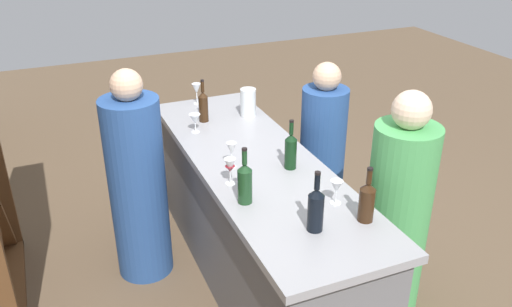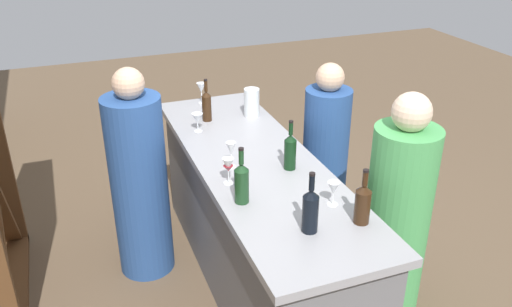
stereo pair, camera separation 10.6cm
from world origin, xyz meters
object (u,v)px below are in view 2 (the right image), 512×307
object	(u,v)px
wine_bottle_second_right_dark_green	(290,151)
wine_glass_near_right	(231,149)
wine_glass_near_center	(201,88)
person_left_guest	(397,218)
wine_bottle_rightmost_amber_brown	(207,105)
water_pitcher	(252,102)
wine_glass_far_left	(197,119)
wine_bottle_second_left_near_black	(310,209)
person_right_guest	(139,184)
wine_bottle_leftmost_amber_brown	(363,203)
wine_glass_far_center	(228,166)
wine_glass_near_left	(333,189)
person_center_guest	(325,162)
wine_bottle_center_olive_green	(242,182)

from	to	relation	value
wine_bottle_second_right_dark_green	wine_glass_near_right	world-z (taller)	wine_bottle_second_right_dark_green
wine_glass_near_center	person_left_guest	xyz separation A→B (m)	(-1.63, -0.78, -0.40)
wine_bottle_rightmost_amber_brown	water_pitcher	world-z (taller)	wine_bottle_rightmost_amber_brown
person_left_guest	wine_glass_far_left	bearing A→B (deg)	-35.86
wine_bottle_second_left_near_black	person_right_guest	bearing A→B (deg)	27.43
wine_bottle_leftmost_amber_brown	wine_bottle_second_left_near_black	distance (m)	0.28
wine_glass_near_right	water_pitcher	distance (m)	0.84
wine_glass_far_center	wine_glass_near_left	bearing A→B (deg)	-133.03
wine_glass_near_left	wine_glass_near_right	xyz separation A→B (m)	(0.61, 0.37, 0.02)
wine_glass_near_center	person_center_guest	xyz separation A→B (m)	(-0.76, -0.73, -0.43)
water_pitcher	person_left_guest	world-z (taller)	person_left_guest
wine_bottle_center_olive_green	wine_bottle_second_right_dark_green	bearing A→B (deg)	-56.84
water_pitcher	person_left_guest	distance (m)	1.39
person_center_guest	person_right_guest	distance (m)	1.37
wine_bottle_rightmost_amber_brown	wine_glass_far_left	xyz separation A→B (m)	(-0.17, 0.12, -0.02)
wine_bottle_second_left_near_black	wine_glass_near_left	bearing A→B (deg)	-51.62
wine_bottle_leftmost_amber_brown	wine_bottle_rightmost_amber_brown	distance (m)	1.62
wine_bottle_rightmost_amber_brown	water_pitcher	bearing A→B (deg)	-94.88
wine_glass_far_center	person_center_guest	world-z (taller)	person_center_guest
wine_bottle_second_right_dark_green	wine_bottle_center_olive_green	bearing A→B (deg)	123.16
wine_bottle_second_left_near_black	wine_bottle_rightmost_amber_brown	distance (m)	1.56
wine_bottle_second_right_dark_green	wine_bottle_rightmost_amber_brown	world-z (taller)	wine_bottle_rightmost_amber_brown
wine_bottle_center_olive_green	person_right_guest	xyz separation A→B (m)	(0.89, 0.43, -0.40)
wine_glass_far_left	wine_glass_near_right	bearing A→B (deg)	-175.21
wine_bottle_center_olive_green	wine_bottle_second_right_dark_green	distance (m)	0.48
wine_bottle_second_right_dark_green	water_pitcher	distance (m)	0.89
wine_glass_near_right	wine_glass_near_left	bearing A→B (deg)	-148.67
wine_bottle_leftmost_amber_brown	wine_bottle_second_right_dark_green	bearing A→B (deg)	8.71
wine_glass_far_left	person_right_guest	distance (m)	0.60
wine_glass_near_center	wine_glass_far_left	xyz separation A→B (m)	(-0.53, 0.18, -0.02)
wine_bottle_center_olive_green	water_pitcher	world-z (taller)	wine_bottle_center_olive_green
wine_bottle_leftmost_amber_brown	person_right_guest	size ratio (longest dim) A/B	0.20
wine_glass_far_left	person_center_guest	world-z (taller)	person_center_guest
person_left_guest	wine_glass_near_center	bearing A→B (deg)	-51.37
person_right_guest	wine_bottle_second_right_dark_green	bearing A→B (deg)	-28.00
wine_glass_far_left	wine_glass_far_center	size ratio (longest dim) A/B	0.83
wine_glass_far_left	person_center_guest	distance (m)	1.02
wine_glass_near_center	wine_glass_far_center	world-z (taller)	wine_glass_near_center
water_pitcher	person_center_guest	bearing A→B (deg)	-129.07
wine_bottle_second_right_dark_green	wine_glass_near_center	world-z (taller)	wine_bottle_second_right_dark_green
wine_bottle_leftmost_amber_brown	wine_glass_near_center	bearing A→B (deg)	8.91
wine_glass_near_left	wine_glass_far_left	xyz separation A→B (m)	(1.21, 0.42, -0.00)
wine_bottle_center_olive_green	wine_bottle_rightmost_amber_brown	distance (m)	1.19
wine_bottle_leftmost_amber_brown	wine_glass_far_left	bearing A→B (deg)	18.80
wine_bottle_rightmost_amber_brown	wine_bottle_leftmost_amber_brown	bearing A→B (deg)	-167.04
water_pitcher	wine_glass_far_left	bearing A→B (deg)	107.06
wine_bottle_second_right_dark_green	wine_bottle_leftmost_amber_brown	bearing A→B (deg)	-171.29
wine_glass_far_left	wine_bottle_second_left_near_black	bearing A→B (deg)	-171.84
wine_glass_far_left	water_pitcher	world-z (taller)	water_pitcher
water_pitcher	person_right_guest	distance (m)	1.03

